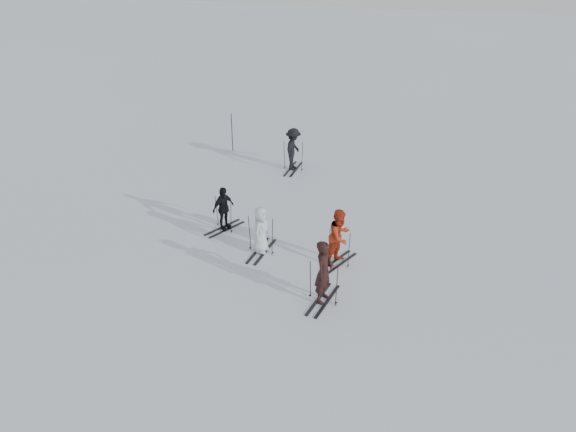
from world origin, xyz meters
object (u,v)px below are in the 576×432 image
at_px(skier_uphill_left, 223,209).
at_px(skier_red, 340,237).
at_px(skier_grey, 261,231).
at_px(piste_marker, 232,132).
at_px(skier_uphill_far, 293,150).
at_px(skier_near_dark, 324,273).

bearing_deg(skier_uphill_left, skier_red, -76.73).
distance_m(skier_grey, piste_marker, 9.26).
distance_m(skier_grey, skier_uphill_left, 2.03).
bearing_deg(skier_uphill_far, skier_uphill_left, 173.22).
relative_size(skier_red, skier_uphill_far, 1.00).
xyz_separation_m(skier_grey, skier_uphill_left, (-1.73, 1.06, -0.01)).
bearing_deg(skier_uphill_far, skier_red, -151.98).
height_order(skier_uphill_left, skier_uphill_far, skier_uphill_far).
relative_size(skier_grey, piste_marker, 0.88).
bearing_deg(skier_grey, skier_uphill_left, 62.19).
bearing_deg(skier_near_dark, skier_uphill_left, 63.17).
bearing_deg(skier_uphill_left, skier_near_dark, -99.51).
xyz_separation_m(skier_uphill_left, skier_uphill_far, (0.76, 5.78, 0.13)).
distance_m(skier_near_dark, piste_marker, 12.27).
distance_m(skier_uphill_far, piste_marker, 3.60).
relative_size(skier_near_dark, skier_uphill_far, 1.04).
xyz_separation_m(skier_near_dark, skier_red, (-0.01, 2.09, -0.03)).
relative_size(skier_near_dark, skier_uphill_left, 1.22).
xyz_separation_m(skier_uphill_left, piste_marker, (-2.58, 7.13, 0.11)).
bearing_deg(skier_near_dark, skier_uphill_far, 30.46).
bearing_deg(skier_red, skier_near_dark, -156.83).
bearing_deg(skier_uphill_left, skier_uphill_far, 18.69).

